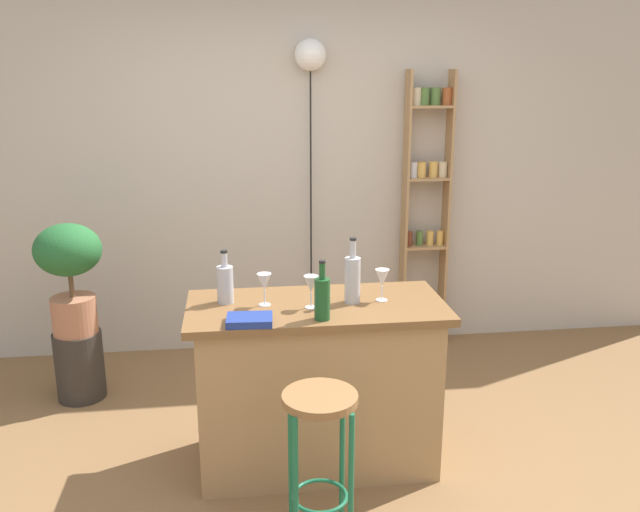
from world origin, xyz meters
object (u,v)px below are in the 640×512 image
object	(u,v)px
bottle_spirits_clear	(225,283)
bottle_soda_blue	(323,297)
pendant_globe_light	(310,60)
plant_stool	(80,365)
potted_plant	(69,268)
bottle_sauce_amber	(352,278)
wine_glass_left	(264,283)
wine_glass_center	(382,278)
spice_shelf	(426,202)
wine_glass_right	(311,285)
bar_stool	(320,435)
cookbook	(250,320)

from	to	relation	value
bottle_spirits_clear	bottle_soda_blue	size ratio (longest dim) A/B	0.95
pendant_globe_light	bottle_soda_blue	bearing A→B (deg)	-94.90
plant_stool	potted_plant	bearing A→B (deg)	0.00
plant_stool	pendant_globe_light	bearing A→B (deg)	22.29
plant_stool	potted_plant	size ratio (longest dim) A/B	0.63
bottle_sauce_amber	wine_glass_left	bearing A→B (deg)	178.00
wine_glass_center	bottle_sauce_amber	bearing A→B (deg)	-176.31
spice_shelf	pendant_globe_light	xyz separation A→B (m)	(-0.84, 0.04, 0.99)
potted_plant	wine_glass_center	size ratio (longest dim) A/B	4.24
wine_glass_left	wine_glass_right	distance (m)	0.23
wine_glass_center	wine_glass_right	size ratio (longest dim) A/B	1.00
bar_stool	bottle_spirits_clear	xyz separation A→B (m)	(-0.38, 0.71, 0.46)
wine_glass_left	cookbook	distance (m)	0.27
bar_stool	cookbook	distance (m)	0.62
wine_glass_center	wine_glass_left	bearing A→B (deg)	179.48
bottle_sauce_amber	pendant_globe_light	bearing A→B (deg)	91.06
potted_plant	bottle_sauce_amber	distance (m)	1.82
bottle_soda_blue	wine_glass_left	bearing A→B (deg)	138.65
bottle_soda_blue	wine_glass_center	size ratio (longest dim) A/B	1.75
wine_glass_center	cookbook	distance (m)	0.72
potted_plant	bottle_spirits_clear	bearing A→B (deg)	-41.16
wine_glass_right	cookbook	world-z (taller)	wine_glass_right
bottle_spirits_clear	bottle_sauce_amber	xyz separation A→B (m)	(0.63, -0.08, 0.02)
bar_stool	spice_shelf	bearing A→B (deg)	63.71
potted_plant	bottle_soda_blue	bearing A→B (deg)	-38.69
pendant_globe_light	potted_plant	bearing A→B (deg)	-157.71
wine_glass_center	cookbook	bearing A→B (deg)	-160.63
spice_shelf	plant_stool	world-z (taller)	spice_shelf
wine_glass_left	wine_glass_center	world-z (taller)	same
plant_stool	bottle_soda_blue	world-z (taller)	bottle_soda_blue
bottle_sauce_amber	wine_glass_right	bearing A→B (deg)	-166.55
wine_glass_center	bottle_spirits_clear	bearing A→B (deg)	174.93
plant_stool	wine_glass_left	world-z (taller)	wine_glass_left
bottle_soda_blue	wine_glass_center	distance (m)	0.40
bar_stool	plant_stool	world-z (taller)	bar_stool
spice_shelf	wine_glass_center	xyz separation A→B (m)	(-0.66, -1.49, -0.09)
wine_glass_center	wine_glass_right	xyz separation A→B (m)	(-0.37, -0.06, 0.00)
bar_stool	bottle_spirits_clear	distance (m)	0.93
potted_plant	cookbook	size ratio (longest dim) A/B	3.31
wine_glass_center	cookbook	xyz separation A→B (m)	(-0.67, -0.24, -0.10)
pendant_globe_light	bottle_spirits_clear	bearing A→B (deg)	-112.41
plant_stool	bar_stool	bearing A→B (deg)	-49.20
plant_stool	wine_glass_center	distance (m)	2.10
spice_shelf	bottle_soda_blue	size ratio (longest dim) A/B	7.06
bar_stool	wine_glass_right	world-z (taller)	wine_glass_right
bottle_sauce_amber	wine_glass_left	world-z (taller)	bottle_sauce_amber
bottle_sauce_amber	wine_glass_center	world-z (taller)	bottle_sauce_amber
bottle_spirits_clear	wine_glass_right	bearing A→B (deg)	-17.41
bottle_spirits_clear	bottle_sauce_amber	bearing A→B (deg)	-7.18
potted_plant	bottle_soda_blue	size ratio (longest dim) A/B	2.43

